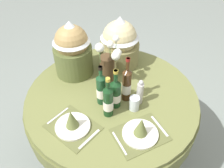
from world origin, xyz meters
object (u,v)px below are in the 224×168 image
object	(u,v)px
flower_vase	(108,65)
wine_bottle_left	(101,89)
wine_bottle_centre	(127,84)
place_setting_left	(72,123)
gift_tub_back_centre	(119,40)
dining_table	(112,106)
tumbler_near_left	(134,103)
wine_bottle_right	(108,101)
gift_tub_back_left	(72,47)
wine_bottle_rear	(115,93)
place_setting_right	(141,130)
pepper_mill	(140,92)

from	to	relation	value
flower_vase	wine_bottle_left	size ratio (longest dim) A/B	1.25
wine_bottle_left	wine_bottle_centre	distance (m)	0.19
place_setting_left	gift_tub_back_centre	bearing A→B (deg)	69.84
dining_table	tumbler_near_left	size ratio (longest dim) A/B	12.33
wine_bottle_left	wine_bottle_right	distance (m)	0.13
gift_tub_back_left	flower_vase	bearing A→B (deg)	-22.95
wine_bottle_left	place_setting_left	bearing A→B (deg)	-124.12
wine_bottle_left	wine_bottle_centre	bearing A→B (deg)	15.13
place_setting_left	gift_tub_back_left	world-z (taller)	gift_tub_back_left
flower_vase	gift_tub_back_left	bearing A→B (deg)	157.05
wine_bottle_left	wine_bottle_centre	world-z (taller)	wine_bottle_centre
flower_vase	tumbler_near_left	bearing A→B (deg)	-52.79
wine_bottle_centre	wine_bottle_rear	world-z (taller)	wine_bottle_centre
wine_bottle_left	tumbler_near_left	world-z (taller)	wine_bottle_left
place_setting_left	wine_bottle_left	xyz separation A→B (m)	(0.17, 0.25, 0.09)
wine_bottle_rear	gift_tub_back_centre	world-z (taller)	gift_tub_back_centre
place_setting_left	wine_bottle_right	distance (m)	0.28
wine_bottle_left	gift_tub_back_left	distance (m)	0.46
dining_table	place_setting_right	bearing A→B (deg)	-59.96
wine_bottle_centre	pepper_mill	xyz separation A→B (m)	(0.10, -0.03, -0.04)
place_setting_left	place_setting_right	world-z (taller)	same
wine_bottle_left	gift_tub_back_centre	bearing A→B (deg)	78.00
place_setting_right	flower_vase	distance (m)	0.58
place_setting_left	pepper_mill	xyz separation A→B (m)	(0.46, 0.27, 0.05)
wine_bottle_right	pepper_mill	size ratio (longest dim) A/B	1.57
place_setting_right	wine_bottle_centre	xyz separation A→B (m)	(-0.10, 0.34, 0.10)
place_setting_right	wine_bottle_left	size ratio (longest dim) A/B	1.26
dining_table	gift_tub_back_left	world-z (taller)	gift_tub_back_left
wine_bottle_right	place_setting_left	bearing A→B (deg)	-149.48
place_setting_left	wine_bottle_right	size ratio (longest dim) A/B	1.27
wine_bottle_rear	gift_tub_back_centre	xyz separation A→B (m)	(0.00, 0.54, 0.11)
place_setting_right	wine_bottle_rear	xyz separation A→B (m)	(-0.18, 0.26, 0.08)
place_setting_right	gift_tub_back_left	xyz separation A→B (m)	(-0.55, 0.64, 0.21)
place_setting_right	gift_tub_back_centre	world-z (taller)	gift_tub_back_centre
dining_table	wine_bottle_rear	size ratio (longest dim) A/B	4.16
wine_bottle_centre	gift_tub_back_centre	xyz separation A→B (m)	(-0.07, 0.46, 0.09)
gift_tub_back_left	gift_tub_back_centre	xyz separation A→B (m)	(0.38, 0.16, -0.02)
dining_table	wine_bottle_left	world-z (taller)	wine_bottle_left
gift_tub_back_centre	wine_bottle_centre	bearing A→B (deg)	-80.92
wine_bottle_left	wine_bottle_centre	size ratio (longest dim) A/B	0.89
wine_bottle_right	tumbler_near_left	size ratio (longest dim) A/B	3.02
pepper_mill	dining_table	bearing A→B (deg)	162.43
wine_bottle_rear	gift_tub_back_left	distance (m)	0.55
wine_bottle_rear	gift_tub_back_left	xyz separation A→B (m)	(-0.37, 0.38, 0.13)
tumbler_near_left	gift_tub_back_left	size ratio (longest dim) A/B	0.23
dining_table	gift_tub_back_centre	world-z (taller)	gift_tub_back_centre
place_setting_left	flower_vase	xyz separation A→B (m)	(0.21, 0.48, 0.13)
place_setting_left	wine_bottle_centre	bearing A→B (deg)	40.55
wine_bottle_right	gift_tub_back_centre	world-z (taller)	gift_tub_back_centre
place_setting_left	wine_bottle_right	world-z (taller)	wine_bottle_right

